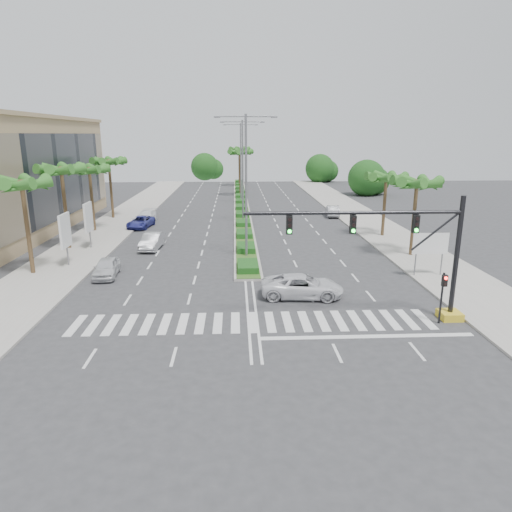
{
  "coord_description": "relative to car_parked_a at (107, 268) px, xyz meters",
  "views": [
    {
      "loc": [
        -0.93,
        -24.22,
        10.43
      ],
      "look_at": [
        0.34,
        3.49,
        3.0
      ],
      "focal_mm": 32.0,
      "sensor_mm": 36.0,
      "label": 1
    }
  ],
  "objects": [
    {
      "name": "footpath_left",
      "position": [
        -4.51,
        10.77,
        -0.62
      ],
      "size": [
        6.0,
        120.0,
        0.15
      ],
      "primitive_type": "cube",
      "color": "gray",
      "rests_on": "ground"
    },
    {
      "name": "palm_median_b",
      "position": [
        10.69,
        60.77,
        6.48
      ],
      "size": [
        4.57,
        4.68,
        8.05
      ],
      "color": "brown",
      "rests_on": "ground"
    },
    {
      "name": "palm_right_near",
      "position": [
        25.19,
        4.77,
        5.51
      ],
      "size": [
        4.57,
        4.68,
        7.05
      ],
      "color": "brown",
      "rests_on": "ground"
    },
    {
      "name": "palm_right_far",
      "position": [
        25.19,
        12.77,
        5.22
      ],
      "size": [
        4.57,
        4.68,
        6.75
      ],
      "color": "brown",
      "rests_on": "ground"
    },
    {
      "name": "footpath_right",
      "position": [
        25.89,
        10.77,
        -0.62
      ],
      "size": [
        6.0,
        120.0,
        0.15
      ],
      "primitive_type": "cube",
      "color": "gray",
      "rests_on": "ground"
    },
    {
      "name": "streetlight_far",
      "position": [
        10.69,
        36.77,
        6.11
      ],
      "size": [
        5.1,
        0.25,
        12.0
      ],
      "color": "slate",
      "rests_on": "ground"
    },
    {
      "name": "median_grass",
      "position": [
        10.69,
        35.77,
        -0.48
      ],
      "size": [
        1.8,
        75.0,
        0.04
      ],
      "primitive_type": "cube",
      "color": "#2B501B",
      "rests_on": "median"
    },
    {
      "name": "billboard_far",
      "position": [
        -3.81,
        8.77,
        2.26
      ],
      "size": [
        0.18,
        2.1,
        4.35
      ],
      "color": "slate",
      "rests_on": "ground"
    },
    {
      "name": "palm_left_end",
      "position": [
        -5.81,
        24.77,
        6.19
      ],
      "size": [
        4.57,
        4.68,
        7.75
      ],
      "color": "brown",
      "rests_on": "ground"
    },
    {
      "name": "car_right",
      "position": [
        22.49,
        25.1,
        0.03
      ],
      "size": [
        2.06,
        4.56,
        1.45
      ],
      "primitive_type": "imported",
      "rotation": [
        0.0,
        0.0,
        3.02
      ],
      "color": "#AEAEB2",
      "rests_on": "ground"
    },
    {
      "name": "streetlight_mid",
      "position": [
        10.69,
        20.77,
        6.11
      ],
      "size": [
        5.1,
        0.25,
        12.0
      ],
      "color": "slate",
      "rests_on": "ground"
    },
    {
      "name": "ground",
      "position": [
        10.69,
        -9.23,
        -0.7
      ],
      "size": [
        160.0,
        160.0,
        0.0
      ],
      "primitive_type": "plane",
      "color": "#333335",
      "rests_on": "ground"
    },
    {
      "name": "car_parked_c",
      "position": [
        -1.11,
        18.63,
        -0.04
      ],
      "size": [
        2.81,
        5.01,
        1.32
      ],
      "primitive_type": "imported",
      "rotation": [
        0.0,
        0.0,
        -0.13
      ],
      "color": "navy",
      "rests_on": "ground"
    },
    {
      "name": "car_parked_a",
      "position": [
        0.0,
        0.0,
        0.0
      ],
      "size": [
        1.94,
        4.2,
        1.39
      ],
      "primitive_type": "imported",
      "rotation": [
        0.0,
        0.0,
        0.07
      ],
      "color": "silver",
      "rests_on": "ground"
    },
    {
      "name": "streetlight_near",
      "position": [
        10.69,
        4.77,
        6.11
      ],
      "size": [
        5.1,
        0.25,
        12.0
      ],
      "color": "slate",
      "rests_on": "ground"
    },
    {
      "name": "palm_left_mid",
      "position": [
        -5.81,
        8.77,
        6.38
      ],
      "size": [
        4.57,
        4.68,
        7.95
      ],
      "color": "brown",
      "rests_on": "ground"
    },
    {
      "name": "pedestrian_signal",
      "position": [
        21.29,
        -9.91,
        1.35
      ],
      "size": [
        0.28,
        0.36,
        3.0
      ],
      "color": "black",
      "rests_on": "ground"
    },
    {
      "name": "palm_median_a",
      "position": [
        10.69,
        45.77,
        6.48
      ],
      "size": [
        4.57,
        4.68,
        8.05
      ],
      "color": "brown",
      "rests_on": "ground"
    },
    {
      "name": "car_crossing",
      "position": [
        14.11,
        -5.16,
        0.05
      ],
      "size": [
        5.59,
        2.95,
        1.5
      ],
      "primitive_type": "imported",
      "rotation": [
        0.0,
        0.0,
        1.48
      ],
      "color": "silver",
      "rests_on": "ground"
    },
    {
      "name": "palm_left_near",
      "position": [
        -5.81,
        0.77,
        5.99
      ],
      "size": [
        4.57,
        4.68,
        7.55
      ],
      "color": "brown",
      "rests_on": "ground"
    },
    {
      "name": "signal_gantry",
      "position": [
        19.96,
        -9.23,
        2.76
      ],
      "size": [
        12.6,
        1.2,
        7.2
      ],
      "color": "gold",
      "rests_on": "ground"
    },
    {
      "name": "median",
      "position": [
        10.69,
        35.77,
        -0.6
      ],
      "size": [
        2.2,
        75.0,
        0.2
      ],
      "primitive_type": "cube",
      "color": "gray",
      "rests_on": "ground"
    },
    {
      "name": "car_parked_b",
      "position": [
        1.94,
        8.49,
        0.04
      ],
      "size": [
        1.9,
        4.6,
        1.48
      ],
      "primitive_type": "imported",
      "rotation": [
        0.0,
        0.0,
        -0.08
      ],
      "color": "#B1B2B6",
      "rests_on": "ground"
    },
    {
      "name": "direction_sign",
      "position": [
        24.19,
        -1.24,
        1.76
      ],
      "size": [
        2.7,
        0.11,
        3.4
      ],
      "color": "slate",
      "rests_on": "ground"
    },
    {
      "name": "billboard_near",
      "position": [
        -3.81,
        2.77,
        2.26
      ],
      "size": [
        0.18,
        2.1,
        4.35
      ],
      "color": "slate",
      "rests_on": "ground"
    },
    {
      "name": "car_parked_d",
      "position": [
        -1.11,
        22.12,
        0.0
      ],
      "size": [
        2.23,
        4.91,
        1.39
      ],
      "primitive_type": "imported",
      "rotation": [
        0.0,
        0.0,
        -0.06
      ],
      "color": "white",
      "rests_on": "ground"
    },
    {
      "name": "palm_left_far",
      "position": [
        -5.81,
        16.77,
        5.8
      ],
      "size": [
        4.57,
        4.68,
        7.35
      ],
      "color": "brown",
      "rests_on": "ground"
    }
  ]
}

